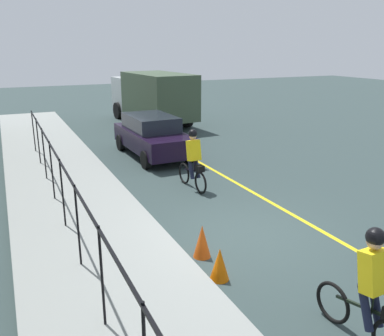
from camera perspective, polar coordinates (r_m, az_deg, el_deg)
ground_plane at (r=9.57m, az=8.18°, el=-9.17°), size 80.00×80.00×0.00m
lane_line_centre at (r=10.47m, az=15.61°, el=-7.30°), size 36.00×0.12×0.01m
sidewalk at (r=8.36m, az=-12.33°, el=-12.88°), size 40.00×3.20×0.15m
iron_fence at (r=8.69m, az=-16.91°, el=-2.89°), size 17.48×0.04×1.60m
cyclist_lead at (r=12.09m, az=0.18°, el=1.14°), size 1.71×0.38×1.83m
cyclist_follow at (r=6.39m, az=23.55°, el=-15.22°), size 1.71×0.38×1.83m
parked_sedan_rear at (r=15.98m, az=-5.54°, el=4.57°), size 4.44×2.01×1.58m
box_truck_background at (r=22.79m, az=-5.51°, el=10.01°), size 6.88×2.98×2.78m
traffic_cone_near at (r=8.42m, az=1.41°, el=-10.14°), size 0.36×0.36×0.69m
traffic_cone_far at (r=7.70m, az=3.87°, el=-13.19°), size 0.36×0.36×0.63m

